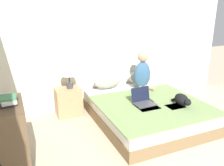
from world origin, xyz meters
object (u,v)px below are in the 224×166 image
(pillow_near, at_px, (107,81))
(table_lamp, at_px, (69,70))
(bed, at_px, (146,111))
(nightstand, at_px, (68,102))
(person_sitting, at_px, (142,72))
(laptop_open, at_px, (143,100))
(bookshelf, at_px, (14,141))
(cat_tabby, at_px, (182,100))
(book_stack_top, at_px, (8,100))
(pillow_far, at_px, (141,77))

(pillow_near, relative_size, table_lamp, 1.19)
(bed, distance_m, pillow_near, 0.99)
(nightstand, bearing_deg, bed, -34.28)
(person_sitting, xyz_separation_m, laptop_open, (-0.37, -0.67, -0.27))
(pillow_near, relative_size, bookshelf, 0.60)
(person_sitting, distance_m, table_lamp, 1.40)
(cat_tabby, distance_m, nightstand, 2.01)
(table_lamp, relative_size, bookshelf, 0.50)
(laptop_open, distance_m, book_stack_top, 2.13)
(bed, xyz_separation_m, person_sitting, (0.24, 0.58, 0.52))
(person_sitting, bearing_deg, book_stack_top, -154.07)
(person_sitting, bearing_deg, bookshelf, -154.08)
(laptop_open, xyz_separation_m, bookshelf, (-2.01, -0.49, 0.02))
(table_lamp, relative_size, book_stack_top, 1.84)
(bed, height_order, pillow_near, pillow_near)
(pillow_far, relative_size, laptop_open, 1.60)
(bed, xyz_separation_m, pillow_far, (0.38, 0.85, 0.34))
(pillow_near, bearing_deg, book_stack_top, -141.07)
(bed, relative_size, nightstand, 3.81)
(pillow_near, relative_size, laptop_open, 1.60)
(cat_tabby, bearing_deg, table_lamp, -118.99)
(nightstand, bearing_deg, person_sitting, -8.82)
(nightstand, bearing_deg, book_stack_top, -124.87)
(laptop_open, xyz_separation_m, nightstand, (-1.05, 0.89, -0.19))
(laptop_open, xyz_separation_m, book_stack_top, (-2.01, -0.49, 0.52))
(person_sitting, xyz_separation_m, nightstand, (-1.42, 0.22, -0.46))
(nightstand, bearing_deg, pillow_far, 1.61)
(person_sitting, bearing_deg, cat_tabby, -79.98)
(bed, height_order, book_stack_top, book_stack_top)
(laptop_open, distance_m, nightstand, 1.39)
(book_stack_top, bearing_deg, bookshelf, 54.34)
(nightstand, height_order, book_stack_top, book_stack_top)
(pillow_near, bearing_deg, bookshelf, -141.08)
(pillow_near, relative_size, pillow_far, 1.00)
(pillow_far, xyz_separation_m, laptop_open, (-0.50, -0.93, -0.09))
(bookshelf, bearing_deg, pillow_far, 29.49)
(bookshelf, bearing_deg, book_stack_top, -125.66)
(person_sitting, xyz_separation_m, book_stack_top, (-2.38, -1.16, 0.25))
(laptop_open, distance_m, table_lamp, 1.41)
(pillow_far, height_order, bookshelf, bookshelf)
(person_sitting, bearing_deg, bed, -112.78)
(bookshelf, bearing_deg, laptop_open, 13.59)
(laptop_open, bearing_deg, bookshelf, -167.98)
(bed, distance_m, nightstand, 1.42)
(nightstand, distance_m, table_lamp, 0.60)
(cat_tabby, height_order, laptop_open, laptop_open)
(bed, relative_size, pillow_far, 3.54)
(pillow_near, distance_m, cat_tabby, 1.48)
(laptop_open, bearing_deg, table_lamp, 137.02)
(nightstand, bearing_deg, bookshelf, -124.87)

